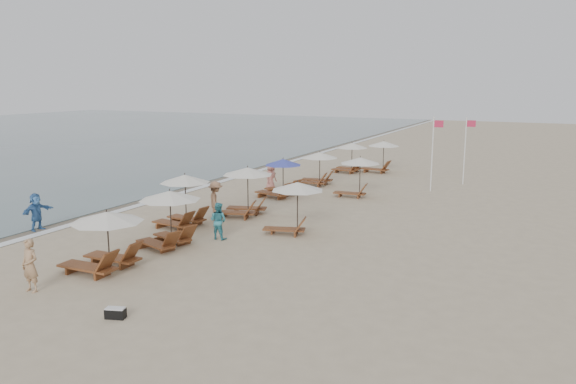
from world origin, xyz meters
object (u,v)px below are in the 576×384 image
at_px(beachgoer_near, 30,265).
at_px(beachgoer_mid_a, 218,221).
at_px(lounger_station_3, 244,191).
at_px(lounger_station_6, 349,157).
at_px(beachgoer_far_b, 271,177).
at_px(waterline_walker, 36,212).
at_px(inland_station_1, 356,171).
at_px(beachgoer_mid_b, 216,201).
at_px(lounger_station_0, 103,241).
at_px(lounger_station_1, 167,217).
at_px(lounger_station_4, 279,179).
at_px(flag_pole_near, 433,150).
at_px(lounger_station_2, 182,201).
at_px(inland_station_2, 380,154).
at_px(inland_station_0, 293,200).
at_px(lounger_station_5, 316,168).
at_px(duffel_bag, 115,313).

height_order(beachgoer_near, beachgoer_mid_a, beachgoer_near).
xyz_separation_m(lounger_station_3, lounger_station_6, (-0.01, 14.70, -0.11)).
xyz_separation_m(beachgoer_far_b, waterline_walker, (-4.98, -12.31, -0.02)).
xyz_separation_m(inland_station_1, beachgoer_mid_b, (-4.10, -7.93, -0.56)).
relative_size(lounger_station_6, beachgoer_mid_a, 1.62).
xyz_separation_m(lounger_station_0, lounger_station_1, (0.20, 3.20, 0.16)).
bearing_deg(beachgoer_mid_a, lounger_station_3, -74.83).
xyz_separation_m(lounger_station_4, flag_pole_near, (7.36, 5.31, 1.43)).
bearing_deg(beachgoer_far_b, lounger_station_2, -165.74).
height_order(lounger_station_1, lounger_station_2, lounger_station_2).
relative_size(lounger_station_0, inland_station_2, 1.02).
height_order(beachgoer_mid_a, waterline_walker, waterline_walker).
bearing_deg(inland_station_0, flag_pole_near, 75.12).
height_order(lounger_station_4, lounger_station_5, lounger_station_4).
xyz_separation_m(lounger_station_1, waterline_walker, (-6.67, -0.42, -0.39)).
bearing_deg(inland_station_1, waterline_walker, -127.93).
bearing_deg(beachgoer_far_b, lounger_station_6, 0.99).
height_order(lounger_station_1, inland_station_0, lounger_station_1).
height_order(inland_station_0, flag_pole_near, flag_pole_near).
bearing_deg(inland_station_0, lounger_station_2, -168.25).
relative_size(lounger_station_4, beachgoer_far_b, 1.54).
distance_m(lounger_station_1, flag_pole_near, 17.43).
bearing_deg(lounger_station_5, lounger_station_3, -89.24).
height_order(lounger_station_6, beachgoer_mid_a, lounger_station_6).
xyz_separation_m(inland_station_0, duffel_bag, (-0.61, -9.94, -1.32)).
height_order(beachgoer_mid_a, flag_pole_near, flag_pole_near).
bearing_deg(flag_pole_near, beachgoer_far_b, -154.09).
xyz_separation_m(waterline_walker, flag_pole_near, (13.46, 16.43, 1.60)).
height_order(duffel_bag, flag_pole_near, flag_pole_near).
height_order(lounger_station_6, beachgoer_far_b, lounger_station_6).
bearing_deg(waterline_walker, inland_station_2, -19.67).
distance_m(lounger_station_4, beachgoer_mid_a, 9.02).
relative_size(inland_station_1, inland_station_2, 0.94).
height_order(beachgoer_near, waterline_walker, beachgoer_near).
bearing_deg(lounger_station_2, lounger_station_1, -63.94).
height_order(lounger_station_4, beachgoer_mid_b, lounger_station_4).
bearing_deg(lounger_station_5, inland_station_0, -71.72).
relative_size(lounger_station_0, lounger_station_3, 1.04).
relative_size(lounger_station_5, beachgoer_mid_a, 1.69).
height_order(lounger_station_6, beachgoer_near, lounger_station_6).
bearing_deg(beachgoer_mid_a, inland_station_1, -102.21).
bearing_deg(inland_station_0, lounger_station_5, 108.28).
distance_m(lounger_station_1, beachgoer_mid_b, 4.61).
distance_m(beachgoer_mid_a, waterline_walker, 8.15).
bearing_deg(duffel_bag, inland_station_0, 86.46).
relative_size(lounger_station_1, inland_station_1, 1.02).
xyz_separation_m(lounger_station_4, beachgoer_near, (-0.22, -16.37, -0.15)).
bearing_deg(beachgoer_mid_a, inland_station_0, -140.47).
bearing_deg(inland_station_2, beachgoer_mid_b, -99.23).
relative_size(lounger_station_1, lounger_station_6, 1.05).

